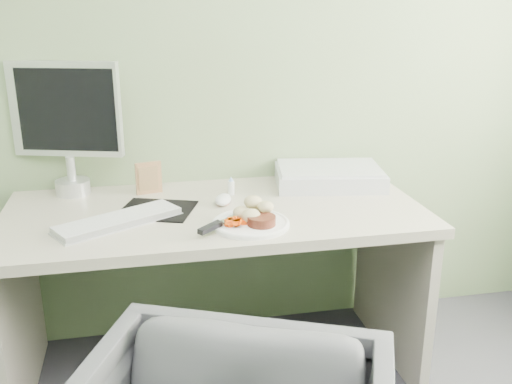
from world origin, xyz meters
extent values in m
plane|color=gray|center=(0.00, 2.00, 1.35)|extent=(3.50, 0.00, 3.50)
cube|color=#B3A596|center=(0.00, 1.62, 0.71)|extent=(1.60, 0.75, 0.04)
cube|color=#9D9486|center=(-0.76, 1.62, 0.34)|extent=(0.04, 0.70, 0.69)
cube|color=#9D9486|center=(0.76, 1.62, 0.34)|extent=(0.04, 0.70, 0.69)
cylinder|color=white|center=(0.10, 1.42, 0.74)|extent=(0.28, 0.28, 0.01)
cylinder|color=black|center=(0.13, 1.39, 0.76)|extent=(0.12, 0.12, 0.03)
ellipsoid|color=#A59050|center=(0.12, 1.48, 0.78)|extent=(0.15, 0.13, 0.07)
cube|color=#DA3F04|center=(0.04, 1.40, 0.77)|extent=(0.07, 0.07, 0.04)
cube|color=silver|center=(0.05, 1.47, 0.75)|extent=(0.13, 0.13, 0.01)
cube|color=black|center=(-0.05, 1.37, 0.76)|extent=(0.10, 0.09, 0.02)
cube|color=black|center=(-0.22, 1.65, 0.73)|extent=(0.34, 0.32, 0.00)
cube|color=white|center=(-0.36, 1.53, 0.75)|extent=(0.46, 0.33, 0.02)
ellipsoid|color=white|center=(0.04, 1.67, 0.75)|extent=(0.09, 0.12, 0.04)
cube|color=#986E47|center=(-0.24, 1.86, 0.80)|extent=(0.11, 0.04, 0.13)
cylinder|color=white|center=(0.09, 1.78, 0.76)|extent=(0.03, 0.03, 0.06)
cone|color=#96B8F1|center=(0.09, 1.78, 0.80)|extent=(0.02, 0.02, 0.02)
cube|color=silver|center=(0.53, 1.82, 0.77)|extent=(0.50, 0.37, 0.07)
cylinder|color=silver|center=(-0.55, 1.92, 0.76)|extent=(0.14, 0.14, 0.06)
cylinder|color=silver|center=(-0.55, 1.92, 0.84)|extent=(0.04, 0.04, 0.10)
cube|color=silver|center=(-0.55, 1.94, 1.08)|extent=(0.44, 0.17, 0.38)
cube|color=black|center=(-0.55, 1.92, 1.08)|extent=(0.38, 0.12, 0.33)
camera|label=1|loc=(-0.26, -0.43, 1.48)|focal=40.00mm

